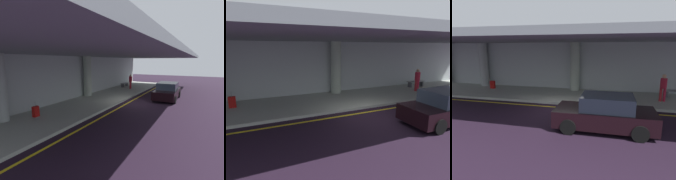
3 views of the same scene
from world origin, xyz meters
TOP-DOWN VIEW (x-y plane):
  - ground_plane at (0.00, 0.00)m, footprint 60.00×60.00m
  - sidewalk at (0.00, 3.10)m, footprint 26.00×4.20m
  - lane_stripe_yellow at (0.00, 0.48)m, footprint 26.00×0.14m
  - support_column_center at (0.00, 4.74)m, footprint 0.73×0.73m
  - ceiling_overhang at (0.00, 2.60)m, footprint 28.00×13.20m
  - terminal_back_wall at (0.00, 5.35)m, footprint 26.00×0.30m
  - car_black at (2.57, -2.06)m, footprint 4.10×1.92m
  - traveler_with_luggage at (5.86, 2.76)m, footprint 0.38×0.38m
  - suitcase_upright_primary at (-6.63, 3.76)m, footprint 0.36×0.22m
  - bench_metal at (7.05, 4.02)m, footprint 1.60×0.50m

SIDE VIEW (x-z plane):
  - ground_plane at x=0.00m, z-range 0.00..0.00m
  - lane_stripe_yellow at x=0.00m, z-range 0.00..0.01m
  - sidewalk at x=0.00m, z-range 0.00..0.15m
  - suitcase_upright_primary at x=-6.63m, z-range 0.01..0.91m
  - bench_metal at x=7.05m, z-range 0.26..0.74m
  - car_black at x=2.57m, z-range -0.04..1.46m
  - traveler_with_luggage at x=5.86m, z-range 0.27..1.95m
  - terminal_back_wall at x=0.00m, z-range 0.00..3.80m
  - support_column_center at x=0.00m, z-range 0.15..3.80m
  - ceiling_overhang at x=0.00m, z-range 3.80..4.10m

